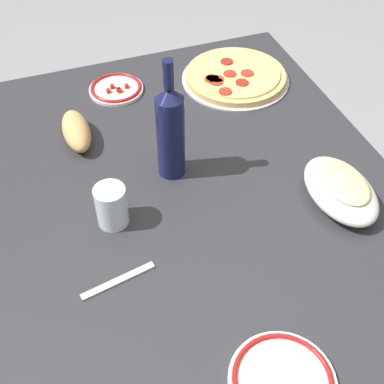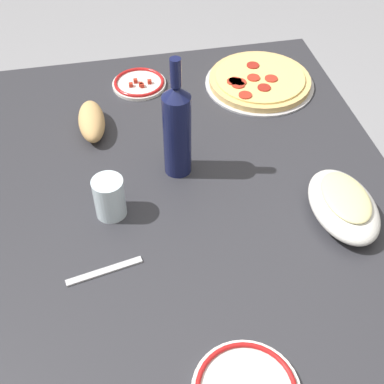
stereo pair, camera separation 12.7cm
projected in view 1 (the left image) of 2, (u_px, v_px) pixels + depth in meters
ground_plane at (192, 341)px, 1.79m from camera, size 8.00×8.00×0.00m
dining_table at (192, 226)px, 1.36m from camera, size 1.37×1.07×0.70m
pepperoni_pizza at (235, 76)px, 1.64m from camera, size 0.34×0.34×0.03m
baked_pasta_dish at (341, 188)px, 1.26m from camera, size 0.24×0.15×0.08m
wine_bottle at (170, 130)px, 1.27m from camera, size 0.07×0.07×0.33m
water_glass at (111, 206)px, 1.21m from camera, size 0.07×0.07×0.11m
side_plate_near at (116, 89)px, 1.61m from camera, size 0.17×0.17×0.02m
side_plate_far at (280, 381)px, 0.96m from camera, size 0.20×0.20×0.02m
bread_loaf at (76, 131)px, 1.43m from camera, size 0.17×0.07×0.07m
fork_left at (118, 281)px, 1.12m from camera, size 0.05×0.17×0.00m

